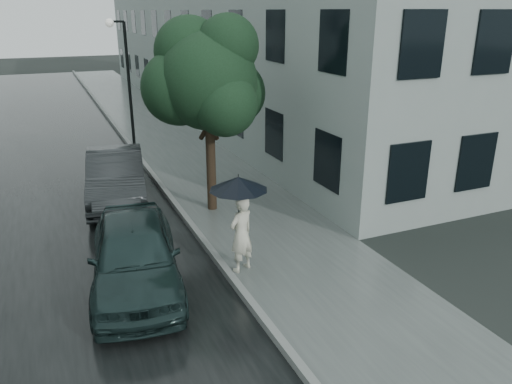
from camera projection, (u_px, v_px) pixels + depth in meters
name	position (u px, v px, depth m)	size (l,w,h in m)	color
ground	(319.00, 286.00, 10.23)	(120.00, 120.00, 0.00)	black
sidewalk	(178.00, 147.00, 20.67)	(3.50, 60.00, 0.01)	slate
kerb_near	(133.00, 150.00, 19.97)	(0.15, 60.00, 0.15)	slate
asphalt_road	(39.00, 161.00, 18.69)	(6.85, 60.00, 0.00)	black
building_near	(230.00, 26.00, 27.55)	(7.02, 36.00, 9.00)	gray
pedestrian	(241.00, 234.00, 10.58)	(0.62, 0.41, 1.69)	beige
umbrella	(238.00, 183.00, 10.17)	(1.61, 1.61, 1.25)	black
street_tree	(207.00, 79.00, 13.08)	(3.39, 3.08, 5.28)	#332619
lamp_post	(125.00, 77.00, 19.31)	(0.84, 0.40, 5.05)	black
car_near	(135.00, 254.00, 9.96)	(1.72, 4.27, 1.45)	#192B2B
car_far	(116.00, 176.00, 14.61)	(1.57, 4.49, 1.48)	#242729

